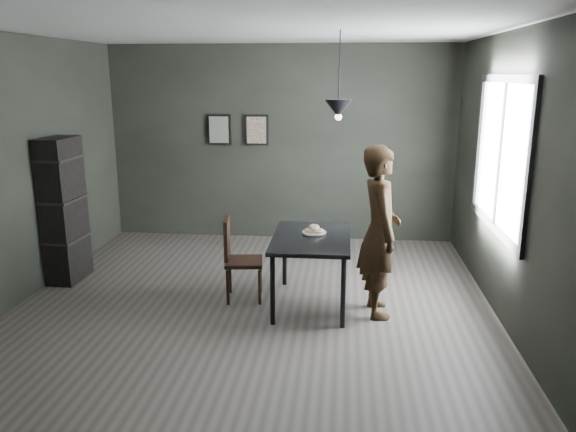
# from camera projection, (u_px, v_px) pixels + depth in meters

# --- Properties ---
(ground) EXTENTS (5.00, 5.00, 0.00)m
(ground) POSITION_uv_depth(u_px,v_px,m) (255.00, 301.00, 6.06)
(ground) COLOR #383330
(ground) RESTS_ON ground
(back_wall) EXTENTS (5.00, 0.10, 2.80)m
(back_wall) POSITION_uv_depth(u_px,v_px,m) (281.00, 144.00, 8.12)
(back_wall) COLOR black
(back_wall) RESTS_ON ground
(ceiling) EXTENTS (5.00, 5.00, 0.02)m
(ceiling) POSITION_uv_depth(u_px,v_px,m) (251.00, 29.00, 5.37)
(ceiling) COLOR silver
(ceiling) RESTS_ON ground
(window_assembly) EXTENTS (0.04, 1.96, 1.56)m
(window_assembly) POSITION_uv_depth(u_px,v_px,m) (500.00, 155.00, 5.61)
(window_assembly) COLOR white
(window_assembly) RESTS_ON ground
(cafe_table) EXTENTS (0.80, 1.20, 0.75)m
(cafe_table) POSITION_uv_depth(u_px,v_px,m) (311.00, 244.00, 5.83)
(cafe_table) COLOR black
(cafe_table) RESTS_ON ground
(white_plate) EXTENTS (0.23, 0.23, 0.01)m
(white_plate) POSITION_uv_depth(u_px,v_px,m) (314.00, 233.00, 5.92)
(white_plate) COLOR white
(white_plate) RESTS_ON cafe_table
(donut_pile) EXTENTS (0.21, 0.14, 0.09)m
(donut_pile) POSITION_uv_depth(u_px,v_px,m) (314.00, 229.00, 5.91)
(donut_pile) COLOR beige
(donut_pile) RESTS_ON white_plate
(woman) EXTENTS (0.50, 0.68, 1.73)m
(woman) POSITION_uv_depth(u_px,v_px,m) (380.00, 232.00, 5.57)
(woman) COLOR black
(woman) RESTS_ON ground
(wood_chair) EXTENTS (0.44, 0.44, 0.91)m
(wood_chair) POSITION_uv_depth(u_px,v_px,m) (236.00, 253.00, 6.01)
(wood_chair) COLOR black
(wood_chair) RESTS_ON ground
(shelf_unit) EXTENTS (0.34, 0.57, 1.69)m
(shelf_unit) POSITION_uv_depth(u_px,v_px,m) (64.00, 210.00, 6.52)
(shelf_unit) COLOR black
(shelf_unit) RESTS_ON ground
(pendant_lamp) EXTENTS (0.28, 0.28, 0.86)m
(pendant_lamp) POSITION_uv_depth(u_px,v_px,m) (339.00, 109.00, 5.56)
(pendant_lamp) COLOR black
(pendant_lamp) RESTS_ON ground
(framed_print_left) EXTENTS (0.34, 0.04, 0.44)m
(framed_print_left) POSITION_uv_depth(u_px,v_px,m) (219.00, 130.00, 8.13)
(framed_print_left) COLOR black
(framed_print_left) RESTS_ON ground
(framed_print_right) EXTENTS (0.34, 0.04, 0.44)m
(framed_print_right) POSITION_uv_depth(u_px,v_px,m) (257.00, 130.00, 8.08)
(framed_print_right) COLOR black
(framed_print_right) RESTS_ON ground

